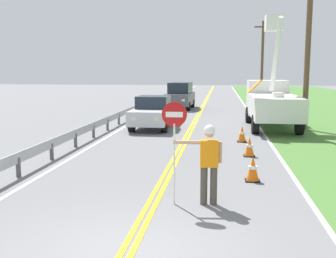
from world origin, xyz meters
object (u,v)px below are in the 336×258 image
(oncoming_sedan_nearest, at_px, (153,113))
(utility_pole_near, at_px, (308,41))
(utility_pole_mid, at_px, (262,59))
(flagger_worker, at_px, (209,159))
(traffic_cone_lead, at_px, (253,169))
(oncoming_suv_second, at_px, (180,96))
(traffic_cone_mid, at_px, (249,147))
(utility_bucket_truck, at_px, (271,101))
(traffic_cone_tail, at_px, (242,134))
(stop_sign_paddle, at_px, (174,130))

(oncoming_sedan_nearest, height_order, utility_pole_near, utility_pole_near)
(utility_pole_mid, bearing_deg, flagger_worker, -97.38)
(oncoming_sedan_nearest, relative_size, traffic_cone_lead, 5.90)
(utility_pole_near, distance_m, utility_pole_mid, 21.73)
(oncoming_suv_second, relative_size, traffic_cone_lead, 6.68)
(oncoming_sedan_nearest, bearing_deg, utility_pole_near, 4.98)
(oncoming_suv_second, relative_size, utility_pole_mid, 0.58)
(traffic_cone_lead, bearing_deg, traffic_cone_mid, 87.70)
(utility_bucket_truck, xyz_separation_m, traffic_cone_tail, (-1.75, -4.86, -1.09))
(stop_sign_paddle, relative_size, utility_bucket_truck, 0.34)
(traffic_cone_lead, bearing_deg, utility_pole_near, 71.87)
(flagger_worker, distance_m, utility_pole_mid, 34.64)
(utility_pole_near, bearing_deg, utility_bucket_truck, 156.47)
(oncoming_suv_second, bearing_deg, flagger_worker, -82.67)
(traffic_cone_tail, bearing_deg, utility_bucket_truck, 70.19)
(traffic_cone_lead, xyz_separation_m, traffic_cone_mid, (0.13, 3.27, 0.00))
(traffic_cone_lead, relative_size, traffic_cone_mid, 1.00)
(oncoming_suv_second, bearing_deg, traffic_cone_tail, -74.30)
(flagger_worker, height_order, utility_pole_mid, utility_pole_mid)
(stop_sign_paddle, distance_m, utility_pole_near, 13.91)
(utility_pole_mid, height_order, traffic_cone_tail, utility_pole_mid)
(oncoming_sedan_nearest, relative_size, utility_pole_mid, 0.51)
(flagger_worker, xyz_separation_m, traffic_cone_mid, (1.28, 5.38, -0.71))
(oncoming_suv_second, distance_m, traffic_cone_tail, 15.27)
(traffic_cone_lead, distance_m, traffic_cone_tail, 6.21)
(utility_bucket_truck, bearing_deg, utility_pole_near, -23.53)
(utility_pole_near, bearing_deg, utility_pole_mid, 90.30)
(oncoming_sedan_nearest, xyz_separation_m, traffic_cone_lead, (4.43, -9.68, -0.50))
(stop_sign_paddle, relative_size, traffic_cone_lead, 3.33)
(flagger_worker, bearing_deg, stop_sign_paddle, -174.79)
(utility_bucket_truck, height_order, traffic_cone_mid, utility_bucket_truck)
(stop_sign_paddle, height_order, traffic_cone_tail, stop_sign_paddle)
(flagger_worker, height_order, oncoming_sedan_nearest, flagger_worker)
(traffic_cone_mid, height_order, traffic_cone_tail, same)
(traffic_cone_lead, xyz_separation_m, traffic_cone_tail, (0.02, 6.21, 0.00))
(utility_pole_near, relative_size, utility_pole_mid, 1.07)
(flagger_worker, xyz_separation_m, stop_sign_paddle, (-0.77, -0.07, 0.66))
(utility_pole_near, height_order, traffic_cone_lead, utility_pole_near)
(utility_bucket_truck, bearing_deg, traffic_cone_lead, -99.08)
(oncoming_sedan_nearest, relative_size, oncoming_suv_second, 0.88)
(stop_sign_paddle, relative_size, traffic_cone_mid, 3.33)
(traffic_cone_tail, bearing_deg, utility_pole_near, 50.92)
(utility_pole_near, bearing_deg, oncoming_sedan_nearest, -175.02)
(utility_bucket_truck, distance_m, traffic_cone_mid, 8.05)
(stop_sign_paddle, bearing_deg, traffic_cone_lead, 48.74)
(utility_pole_near, relative_size, traffic_cone_tail, 12.35)
(stop_sign_paddle, bearing_deg, utility_bucket_truck, 74.46)
(utility_pole_mid, distance_m, traffic_cone_lead, 32.50)
(stop_sign_paddle, xyz_separation_m, traffic_cone_lead, (1.92, 2.18, -1.37))
(utility_pole_mid, bearing_deg, utility_pole_near, -89.70)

